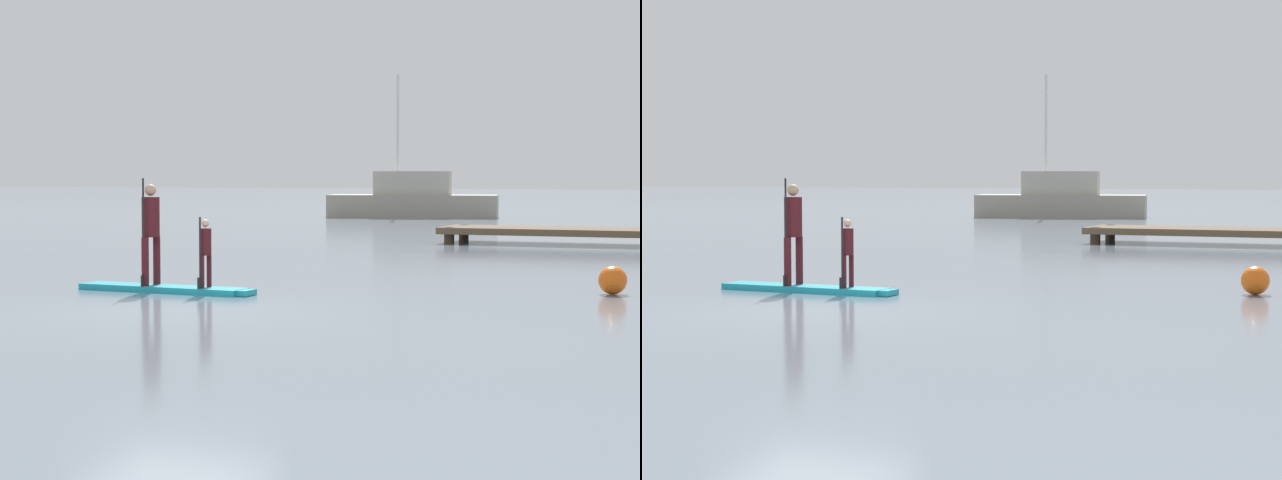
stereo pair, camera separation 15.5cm
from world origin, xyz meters
The scene contains 7 objects.
ground_plane centered at (0.00, 0.00, 0.00)m, with size 240.00×240.00×0.00m, color slate.
paddleboard_near centered at (-1.40, 2.23, 0.05)m, with size 3.17×0.73×0.10m.
paddler_adult centered at (-1.70, 2.25, 1.06)m, with size 0.31×0.52×1.77m.
paddler_child_solo centered at (-0.66, 2.18, 0.72)m, with size 0.21×0.39×1.15m.
fishing_boat_green_midground centered at (-7.09, 34.42, 0.74)m, with size 7.56×3.52×6.19m.
floating_dock centered at (4.31, 17.41, 0.36)m, with size 10.35×2.17×0.45m.
mooring_buoy_far centered at (5.48, 4.52, 0.23)m, with size 0.46×0.46×0.46m, color orange.
Camera 1 is at (8.10, -14.91, 1.97)m, focal length 66.69 mm.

